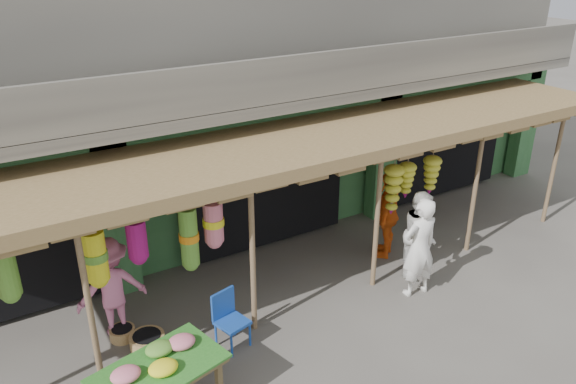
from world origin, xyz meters
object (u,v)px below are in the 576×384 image
flower_table (159,368)px  person_vendor (388,214)px  blue_chair (229,316)px  person_right (420,233)px  person_front (419,247)px  person_shopper (111,287)px

flower_table → person_vendor: bearing=4.4°
blue_chair → person_right: 4.03m
blue_chair → person_vendor: person_vendor is taller
person_front → person_vendor: person_front is taller
blue_chair → person_front: size_ratio=0.49×
person_right → person_vendor: bearing=59.6°
person_front → blue_chair: bearing=-3.9°
person_right → person_vendor: 0.86m
flower_table → blue_chair: flower_table is taller
flower_table → person_shopper: bearing=77.1°
blue_chair → person_vendor: (3.95, 0.88, 0.40)m
person_right → person_shopper: (-5.47, 1.19, 0.01)m
person_right → person_front: bearing=-170.7°
person_front → person_right: person_front is taller
blue_chair → person_front: person_front is taller
flower_table → person_front: person_front is taller
person_shopper → blue_chair: bearing=141.0°
person_front → person_shopper: bearing=-15.0°
blue_chair → person_front: 3.57m
blue_chair → person_shopper: bearing=125.6°
flower_table → person_right: bearing=-4.3°
flower_table → person_right: (5.44, 0.92, 0.04)m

